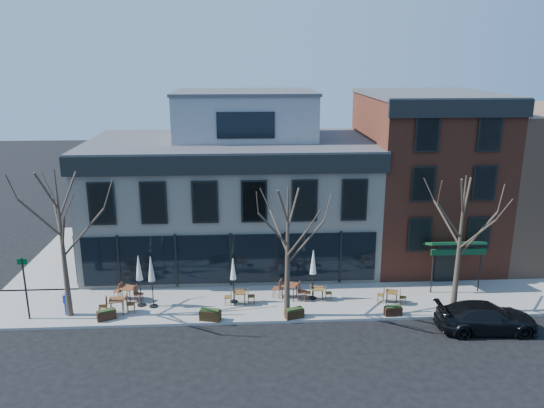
{
  "coord_description": "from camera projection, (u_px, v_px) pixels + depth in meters",
  "views": [
    {
      "loc": [
        0.75,
        -29.3,
        13.38
      ],
      "look_at": [
        2.54,
        2.0,
        4.65
      ],
      "focal_mm": 35.0,
      "sensor_mm": 36.0,
      "label": 1
    }
  ],
  "objects": [
    {
      "name": "cafe_set_5",
      "position": [
        392.0,
        296.0,
        29.38
      ],
      "size": [
        1.66,
        0.93,
        0.85
      ],
      "color": "brown",
      "rests_on": "sidewalk_front"
    },
    {
      "name": "planter_1",
      "position": [
        210.0,
        315.0,
        27.51
      ],
      "size": [
        1.17,
        0.68,
        0.61
      ],
      "color": "black",
      "rests_on": "sidewalk_front"
    },
    {
      "name": "umbrella_0",
      "position": [
        139.0,
        271.0,
        28.66
      ],
      "size": [
        0.47,
        0.47,
        2.91
      ],
      "color": "black",
      "rests_on": "sidewalk_front"
    },
    {
      "name": "cafe_set_1",
      "position": [
        128.0,
        292.0,
        29.72
      ],
      "size": [
        1.84,
        1.1,
        0.95
      ],
      "color": "brown",
      "rests_on": "sidewalk_front"
    },
    {
      "name": "tree_corner",
      "position": [
        62.0,
        242.0,
        27.04
      ],
      "size": [
        3.93,
        3.98,
        7.92
      ],
      "color": "#382B21",
      "rests_on": "sidewalk_front"
    },
    {
      "name": "ground",
      "position": [
        232.0,
        288.0,
        31.73
      ],
      "size": [
        120.0,
        120.0,
        0.0
      ],
      "primitive_type": "plane",
      "color": "black",
      "rests_on": "ground"
    },
    {
      "name": "red_brick_building",
      "position": [
        424.0,
        176.0,
        35.73
      ],
      "size": [
        8.2,
        11.78,
        11.18
      ],
      "color": "brown",
      "rests_on": "ground"
    },
    {
      "name": "umbrella_1",
      "position": [
        151.0,
        272.0,
        28.52
      ],
      "size": [
        0.47,
        0.47,
        2.92
      ],
      "color": "black",
      "rests_on": "sidewalk_front"
    },
    {
      "name": "tree_mid",
      "position": [
        288.0,
        251.0,
        27.12
      ],
      "size": [
        3.5,
        3.55,
        7.04
      ],
      "color": "#382B21",
      "rests_on": "sidewalk_front"
    },
    {
      "name": "umbrella_2",
      "position": [
        233.0,
        271.0,
        29.15
      ],
      "size": [
        0.42,
        0.42,
        2.61
      ],
      "color": "black",
      "rests_on": "sidewalk_front"
    },
    {
      "name": "planter_2",
      "position": [
        295.0,
        313.0,
        27.76
      ],
      "size": [
        1.05,
        0.67,
        0.55
      ],
      "color": "black",
      "rests_on": "sidewalk_front"
    },
    {
      "name": "planter_3",
      "position": [
        393.0,
        311.0,
        28.06
      ],
      "size": [
        0.95,
        0.44,
        0.52
      ],
      "color": "black",
      "rests_on": "sidewalk_front"
    },
    {
      "name": "sidewalk_side",
      "position": [
        71.0,
        255.0,
        36.86
      ],
      "size": [
        4.5,
        12.0,
        0.15
      ],
      "primitive_type": "cube",
      "color": "gray",
      "rests_on": "ground"
    },
    {
      "name": "corner_building",
      "position": [
        232.0,
        191.0,
        35.34
      ],
      "size": [
        18.39,
        10.39,
        11.1
      ],
      "color": "beige",
      "rests_on": "ground"
    },
    {
      "name": "tree_right",
      "position": [
        460.0,
        243.0,
        27.56
      ],
      "size": [
        3.72,
        3.77,
        7.48
      ],
      "color": "#382B21",
      "rests_on": "sidewalk_front"
    },
    {
      "name": "cafe_set_2",
      "position": [
        240.0,
        296.0,
        29.27
      ],
      "size": [
        1.73,
        0.71,
        0.91
      ],
      "color": "brown",
      "rests_on": "sidewalk_front"
    },
    {
      "name": "cafe_set_0",
      "position": [
        117.0,
        305.0,
        28.16
      ],
      "size": [
        1.96,
        0.88,
        1.01
      ],
      "color": "brown",
      "rests_on": "sidewalk_front"
    },
    {
      "name": "cafe_set_4",
      "position": [
        318.0,
        292.0,
        29.82
      ],
      "size": [
        1.64,
        0.71,
        0.85
      ],
      "color": "brown",
      "rests_on": "sidewalk_front"
    },
    {
      "name": "sidewalk_front",
      "position": [
        289.0,
        302.0,
        29.82
      ],
      "size": [
        33.5,
        4.7,
        0.15
      ],
      "primitive_type": "cube",
      "color": "gray",
      "rests_on": "ground"
    },
    {
      "name": "planter_0",
      "position": [
        106.0,
        315.0,
        27.59
      ],
      "size": [
        1.04,
        0.74,
        0.54
      ],
      "color": "black",
      "rests_on": "sidewalk_front"
    },
    {
      "name": "call_box",
      "position": [
        66.0,
        303.0,
        27.99
      ],
      "size": [
        0.26,
        0.25,
        1.26
      ],
      "color": "#0C289D",
      "rests_on": "sidewalk_front"
    },
    {
      "name": "sign_pole",
      "position": [
        25.0,
        285.0,
        27.23
      ],
      "size": [
        0.5,
        0.1,
        3.4
      ],
      "color": "black",
      "rests_on": "sidewalk_front"
    },
    {
      "name": "cafe_set_3",
      "position": [
        290.0,
        290.0,
        29.92
      ],
      "size": [
        2.04,
        1.19,
        1.05
      ],
      "color": "brown",
      "rests_on": "sidewalk_front"
    },
    {
      "name": "parked_sedan",
      "position": [
        486.0,
        317.0,
        26.65
      ],
      "size": [
        5.11,
        2.24,
        1.46
      ],
      "primitive_type": "imported",
      "rotation": [
        0.0,
        0.0,
        1.53
      ],
      "color": "black",
      "rests_on": "ground"
    },
    {
      "name": "umbrella_3",
      "position": [
        313.0,
        265.0,
        29.49
      ],
      "size": [
        0.47,
        0.47,
        2.91
      ],
      "color": "black",
      "rests_on": "sidewalk_front"
    }
  ]
}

